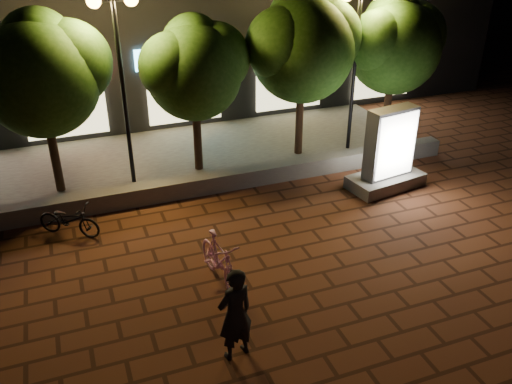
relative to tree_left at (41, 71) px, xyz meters
name	(u,v)px	position (x,y,z in m)	size (l,w,h in m)	color
ground	(243,274)	(3.45, -5.46, -3.44)	(80.00, 80.00, 0.00)	#512A19
retaining_wall	(195,186)	(3.45, -1.46, -3.19)	(16.00, 0.45, 0.50)	slate
sidewalk	(175,158)	(3.45, 1.04, -3.40)	(16.00, 5.00, 0.08)	slate
tree_left	(41,71)	(0.00, 0.00, 0.00)	(3.60, 3.00, 4.89)	#2F1F12
tree_mid	(195,65)	(4.00, 0.00, -0.23)	(3.24, 2.70, 4.50)	#2F1F12
tree_right	(303,43)	(7.30, 0.00, 0.12)	(3.72, 3.10, 5.07)	#2F1F12
tree_far_right	(395,41)	(10.50, 0.00, -0.08)	(3.48, 2.90, 4.76)	#2F1F12
street_lamp_left	(118,43)	(1.95, -0.26, 0.58)	(1.26, 0.36, 5.18)	black
street_lamp_right	(358,29)	(8.95, -0.26, 0.45)	(1.26, 0.36, 4.98)	black
ad_kiosk	(388,156)	(8.65, -2.96, -2.50)	(2.31, 1.42, 2.35)	slate
scooter_pink	(220,261)	(2.91, -5.56, -2.89)	(0.52, 1.86, 1.12)	#ED93CD
rider	(235,314)	(2.54, -7.67, -2.52)	(0.68, 0.44, 1.85)	black
scooter_parked	(69,220)	(0.05, -2.46, -3.02)	(0.56, 1.61, 0.85)	black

